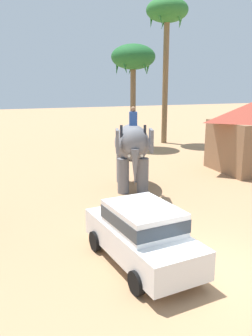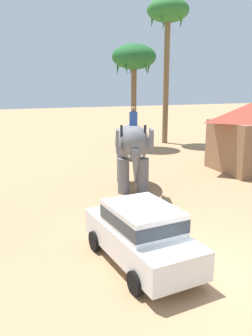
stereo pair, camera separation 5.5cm
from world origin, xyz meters
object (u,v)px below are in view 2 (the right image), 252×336
(car_sedan_foreground, at_px, (141,232))
(palm_tree_left_of_road, at_px, (168,17))
(palm_tree_near_hut, at_px, (134,60))
(elephant_with_mahout, at_px, (132,147))

(car_sedan_foreground, height_order, palm_tree_left_of_road, palm_tree_left_of_road)
(palm_tree_left_of_road, bearing_deg, car_sedan_foreground, -117.89)
(car_sedan_foreground, height_order, palm_tree_near_hut, palm_tree_near_hut)
(palm_tree_left_of_road, bearing_deg, palm_tree_near_hut, -161.26)
(elephant_with_mahout, relative_size, palm_tree_left_of_road, 0.36)
(palm_tree_near_hut, distance_m, palm_tree_left_of_road, 4.63)
(car_sedan_foreground, xyz_separation_m, elephant_with_mahout, (2.32, 6.74, 1.06))
(elephant_with_mahout, height_order, palm_tree_left_of_road, palm_tree_left_of_road)
(palm_tree_near_hut, bearing_deg, car_sedan_foreground, -110.49)
(palm_tree_near_hut, bearing_deg, elephant_with_mahout, -111.50)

